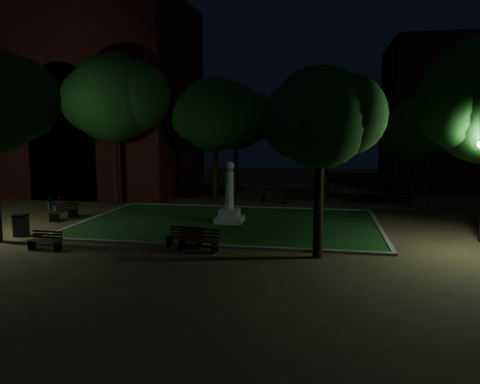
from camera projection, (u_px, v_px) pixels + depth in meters
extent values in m
plane|color=#483722|center=(221.00, 232.00, 22.57)|extent=(80.00, 80.00, 0.00)
cube|color=#193E15|center=(230.00, 223.00, 24.51)|extent=(15.00, 10.00, 0.08)
cube|color=slate|center=(206.00, 246.00, 19.53)|extent=(15.40, 0.20, 0.12)
cube|color=slate|center=(245.00, 207.00, 29.49)|extent=(15.40, 0.20, 0.12)
cube|color=slate|center=(95.00, 218.00, 25.83)|extent=(0.20, 10.00, 0.12)
cube|color=slate|center=(379.00, 228.00, 23.19)|extent=(0.20, 10.00, 0.12)
cube|color=#A8A099|center=(230.00, 219.00, 24.49)|extent=(1.40, 1.40, 0.30)
cube|color=#A8A099|center=(229.00, 213.00, 24.45)|extent=(1.00, 1.00, 0.40)
cylinder|color=#A8A099|center=(229.00, 190.00, 24.29)|extent=(0.44, 0.44, 2.00)
sphere|color=#A8A099|center=(229.00, 166.00, 24.13)|extent=(0.50, 0.50, 0.50)
cube|color=#551A1B|center=(66.00, 98.00, 38.05)|extent=(20.00, 12.00, 15.00)
cube|color=black|center=(73.00, 150.00, 33.65)|extent=(5.00, 3.00, 7.00)
cylinder|color=black|center=(71.00, 100.00, 33.20)|extent=(5.00, 3.00, 5.00)
plane|color=#FF3B1E|center=(82.00, 149.00, 34.82)|extent=(6.30, 0.00, 6.30)
sphere|color=#1B4817|center=(16.00, 99.00, 19.75)|extent=(3.61, 3.61, 3.61)
cylinder|color=black|center=(215.00, 170.00, 31.59)|extent=(0.36, 0.36, 4.46)
sphere|color=#1B4817|center=(214.00, 114.00, 31.11)|extent=(4.96, 4.96, 4.96)
sphere|color=#1B4817|center=(233.00, 113.00, 31.08)|extent=(3.97, 3.97, 3.97)
sphere|color=#1B4817|center=(199.00, 116.00, 31.01)|extent=(3.72, 3.72, 3.72)
cylinder|color=black|center=(326.00, 174.00, 31.84)|extent=(0.36, 0.36, 3.84)
sphere|color=#1B4817|center=(327.00, 123.00, 31.39)|extent=(5.11, 5.11, 5.11)
sphere|color=#1B4817|center=(347.00, 122.00, 31.35)|extent=(4.09, 4.09, 4.09)
sphere|color=#1B4817|center=(312.00, 125.00, 31.29)|extent=(3.83, 3.83, 3.83)
cylinder|color=black|center=(411.00, 179.00, 29.88)|extent=(0.36, 0.36, 3.57)
sphere|color=#1B4817|center=(414.00, 131.00, 29.49)|extent=(4.13, 4.13, 4.13)
sphere|color=#1B4817|center=(430.00, 130.00, 29.49)|extent=(3.31, 3.31, 3.31)
sphere|color=#1B4817|center=(401.00, 133.00, 29.35)|extent=(3.10, 3.10, 3.10)
sphere|color=#1B4817|center=(466.00, 101.00, 19.64)|extent=(4.19, 4.19, 4.19)
cylinder|color=black|center=(318.00, 204.00, 17.68)|extent=(0.36, 0.36, 4.18)
sphere|color=#1B4817|center=(320.00, 117.00, 17.26)|extent=(3.80, 3.80, 3.80)
sphere|color=#1B4817|center=(346.00, 115.00, 17.28)|extent=(3.04, 3.04, 3.04)
sphere|color=#1B4817|center=(299.00, 120.00, 17.11)|extent=(2.85, 2.85, 2.85)
cylinder|color=black|center=(115.00, 165.00, 30.78)|extent=(0.36, 0.36, 5.21)
sphere|color=#1B4817|center=(113.00, 98.00, 30.22)|extent=(5.75, 5.75, 5.75)
sphere|color=#1B4817|center=(135.00, 97.00, 30.15)|extent=(4.60, 4.60, 4.60)
sphere|color=#1B4817|center=(94.00, 100.00, 30.14)|extent=(4.31, 4.31, 4.31)
cylinder|color=black|center=(236.00, 167.00, 34.59)|extent=(0.36, 0.36, 4.40)
sphere|color=#1B4817|center=(236.00, 118.00, 34.13)|extent=(4.58, 4.58, 4.58)
sphere|color=#1B4817|center=(252.00, 117.00, 34.11)|extent=(3.66, 3.66, 3.66)
sphere|color=#1B4817|center=(223.00, 120.00, 34.01)|extent=(3.43, 3.43, 3.43)
cylinder|color=black|center=(79.00, 169.00, 34.04)|extent=(0.12, 0.12, 4.22)
cylinder|color=black|center=(78.00, 140.00, 33.77)|extent=(0.90, 0.08, 0.08)
sphere|color=#D8FFD8|center=(72.00, 140.00, 33.85)|extent=(0.28, 0.28, 0.28)
sphere|color=#D8FFD8|center=(83.00, 140.00, 33.69)|extent=(0.28, 0.28, 0.28)
cylinder|color=black|center=(431.00, 171.00, 30.62)|extent=(0.12, 0.12, 4.43)
cylinder|color=black|center=(432.00, 137.00, 30.34)|extent=(0.90, 0.08, 0.08)
sphere|color=#D8FFD8|center=(425.00, 137.00, 30.42)|extent=(0.28, 0.28, 0.28)
sphere|color=#D8FFD8|center=(440.00, 137.00, 30.26)|extent=(0.28, 0.28, 0.28)
cube|color=black|center=(170.00, 241.00, 19.71)|extent=(0.10, 0.52, 0.42)
cube|color=black|center=(200.00, 243.00, 19.38)|extent=(0.10, 0.52, 0.42)
cube|color=black|center=(183.00, 238.00, 19.32)|extent=(1.52, 0.21, 0.04)
cube|color=black|center=(184.00, 238.00, 19.45)|extent=(1.52, 0.21, 0.04)
cube|color=black|center=(185.00, 237.00, 19.57)|extent=(1.52, 0.21, 0.04)
cube|color=black|center=(186.00, 236.00, 19.70)|extent=(1.52, 0.21, 0.04)
cube|color=black|center=(187.00, 234.00, 19.74)|extent=(1.51, 0.18, 0.09)
cube|color=black|center=(187.00, 231.00, 19.72)|extent=(1.51, 0.18, 0.09)
cube|color=black|center=(187.00, 228.00, 19.71)|extent=(1.51, 0.18, 0.09)
cube|color=black|center=(182.00, 244.00, 19.08)|extent=(0.16, 0.57, 0.45)
cube|color=black|center=(215.00, 247.00, 18.59)|extent=(0.16, 0.57, 0.45)
cube|color=black|center=(196.00, 241.00, 18.59)|extent=(1.64, 0.37, 0.04)
cube|color=black|center=(197.00, 241.00, 18.73)|extent=(1.64, 0.37, 0.04)
cube|color=black|center=(199.00, 240.00, 18.86)|extent=(1.64, 0.37, 0.04)
cube|color=black|center=(200.00, 239.00, 19.00)|extent=(1.64, 0.37, 0.04)
cube|color=black|center=(201.00, 236.00, 19.04)|extent=(1.64, 0.34, 0.10)
cube|color=black|center=(201.00, 233.00, 19.02)|extent=(1.64, 0.34, 0.10)
cube|color=black|center=(201.00, 229.00, 19.00)|extent=(1.64, 0.34, 0.10)
cube|color=black|center=(32.00, 245.00, 19.22)|extent=(0.07, 0.47, 0.38)
cube|color=black|center=(58.00, 246.00, 18.97)|extent=(0.07, 0.47, 0.38)
cube|color=black|center=(42.00, 242.00, 18.89)|extent=(1.38, 0.13, 0.03)
cube|color=black|center=(44.00, 241.00, 19.00)|extent=(1.38, 0.13, 0.03)
cube|color=black|center=(45.00, 240.00, 19.12)|extent=(1.38, 0.13, 0.03)
cube|color=black|center=(47.00, 240.00, 19.24)|extent=(1.38, 0.13, 0.03)
cube|color=black|center=(48.00, 237.00, 19.28)|extent=(1.38, 0.10, 0.08)
cube|color=black|center=(48.00, 234.00, 19.26)|extent=(1.38, 0.10, 0.08)
cube|color=black|center=(48.00, 232.00, 19.24)|extent=(1.38, 0.10, 0.08)
cube|color=black|center=(73.00, 213.00, 26.44)|extent=(0.62, 0.14, 0.50)
cube|color=black|center=(54.00, 218.00, 24.94)|extent=(0.62, 0.14, 0.50)
cube|color=black|center=(60.00, 210.00, 25.73)|extent=(0.31, 1.80, 0.05)
cube|color=black|center=(62.00, 210.00, 25.68)|extent=(0.31, 1.80, 0.05)
cube|color=black|center=(65.00, 210.00, 25.64)|extent=(0.31, 1.80, 0.05)
cube|color=black|center=(67.00, 211.00, 25.59)|extent=(0.31, 1.80, 0.05)
cube|color=black|center=(68.00, 209.00, 25.56)|extent=(0.27, 1.80, 0.11)
cube|color=black|center=(68.00, 206.00, 25.54)|extent=(0.27, 1.80, 0.11)
cube|color=black|center=(68.00, 203.00, 25.52)|extent=(0.27, 1.80, 0.11)
cube|color=black|center=(285.00, 200.00, 31.42)|extent=(0.20, 0.63, 0.50)
cube|color=black|center=(263.00, 198.00, 32.03)|extent=(0.20, 0.63, 0.50)
cube|color=black|center=(275.00, 195.00, 31.92)|extent=(1.80, 0.50, 0.05)
cube|color=black|center=(275.00, 195.00, 31.77)|extent=(1.80, 0.50, 0.05)
cube|color=black|center=(274.00, 195.00, 31.63)|extent=(1.80, 0.50, 0.05)
cube|color=black|center=(273.00, 196.00, 31.48)|extent=(1.80, 0.50, 0.05)
cube|color=black|center=(273.00, 194.00, 31.41)|extent=(1.79, 0.47, 0.11)
cube|color=black|center=(273.00, 192.00, 31.39)|extent=(1.79, 0.47, 0.11)
cube|color=black|center=(273.00, 189.00, 31.37)|extent=(1.79, 0.47, 0.11)
cube|color=black|center=(21.00, 226.00, 21.52)|extent=(0.60, 0.60, 0.96)
cube|color=black|center=(20.00, 215.00, 21.45)|extent=(0.68, 0.68, 0.06)
imported|color=black|center=(52.00, 204.00, 28.01)|extent=(1.74, 1.63, 0.93)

